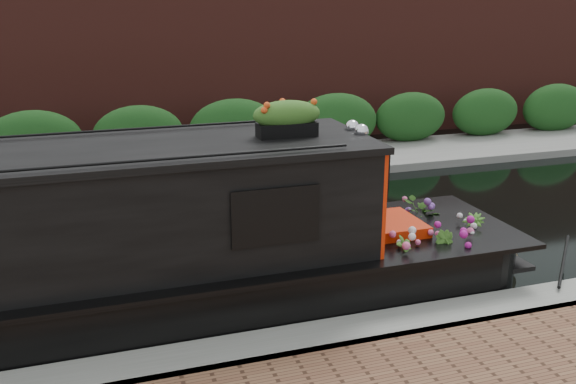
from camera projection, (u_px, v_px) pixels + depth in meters
name	position (u px, v px, depth m)	size (l,w,h in m)	color
ground	(180.00, 252.00, 9.47)	(80.00, 80.00, 0.00)	black
near_bank_coping	(232.00, 371.00, 6.47)	(40.00, 0.60, 0.50)	gray
far_bank_path	(148.00, 178.00, 13.28)	(40.00, 2.40, 0.34)	gray
far_hedge	(143.00, 168.00, 14.10)	(40.00, 1.10, 2.80)	#184216
far_brick_wall	(134.00, 147.00, 16.00)	(40.00, 1.00, 8.00)	#51211B
narrowboat	(13.00, 273.00, 6.83)	(11.47, 2.02, 2.71)	black
rope_fender	(500.00, 257.00, 8.87)	(0.33, 0.33, 0.38)	olive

